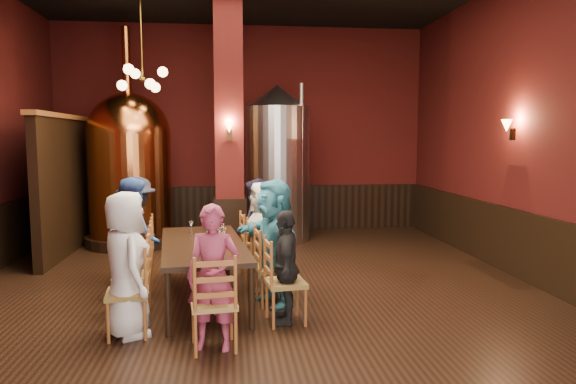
{
  "coord_description": "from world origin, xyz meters",
  "views": [
    {
      "loc": [
        -0.29,
        -6.46,
        2.07
      ],
      "look_at": [
        0.46,
        0.2,
        1.36
      ],
      "focal_mm": 32.0,
      "sensor_mm": 36.0,
      "label": 1
    }
  ],
  "objects": [
    {
      "name": "room",
      "position": [
        0.0,
        0.0,
        2.25
      ],
      "size": [
        10.0,
        10.02,
        4.5
      ],
      "color": "black",
      "rests_on": "ground"
    },
    {
      "name": "wainscot_right",
      "position": [
        3.96,
        0.0,
        0.5
      ],
      "size": [
        0.08,
        9.9,
        1.0
      ],
      "primitive_type": "cube",
      "color": "black",
      "rests_on": "ground"
    },
    {
      "name": "wainscot_back",
      "position": [
        0.0,
        4.96,
        0.5
      ],
      "size": [
        7.9,
        0.08,
        1.0
      ],
      "primitive_type": "cube",
      "color": "black",
      "rests_on": "ground"
    },
    {
      "name": "column",
      "position": [
        -0.3,
        2.8,
        2.25
      ],
      "size": [
        0.58,
        0.58,
        4.5
      ],
      "primitive_type": "cube",
      "color": "#47100F",
      "rests_on": "ground"
    },
    {
      "name": "partition",
      "position": [
        -3.2,
        3.2,
        1.2
      ],
      "size": [
        0.22,
        3.5,
        2.4
      ],
      "primitive_type": "cube",
      "color": "black",
      "rests_on": "ground"
    },
    {
      "name": "pendant_cluster",
      "position": [
        -1.8,
        2.9,
        3.1
      ],
      "size": [
        0.9,
        0.9,
        1.7
      ],
      "primitive_type": null,
      "color": "#A57226",
      "rests_on": "room"
    },
    {
      "name": "sconce_wall",
      "position": [
        3.9,
        0.8,
        2.2
      ],
      "size": [
        0.2,
        0.2,
        0.36
      ],
      "primitive_type": null,
      "rotation": [
        0.0,
        0.0,
        1.57
      ],
      "color": "black",
      "rests_on": "room"
    },
    {
      "name": "sconce_column",
      "position": [
        -0.3,
        2.5,
        2.2
      ],
      "size": [
        0.2,
        0.2,
        0.36
      ],
      "primitive_type": null,
      "rotation": [
        0.0,
        0.0,
        3.14
      ],
      "color": "black",
      "rests_on": "column"
    },
    {
      "name": "dining_table",
      "position": [
        -0.65,
        0.0,
        0.69
      ],
      "size": [
        1.28,
        2.5,
        0.75
      ],
      "rotation": [
        0.0,
        0.0,
        0.12
      ],
      "color": "black",
      "rests_on": "ground"
    },
    {
      "name": "chair_0",
      "position": [
        -1.37,
        -1.09,
        0.46
      ],
      "size": [
        0.51,
        0.51,
        0.92
      ],
      "primitive_type": null,
      "rotation": [
        0.0,
        0.0,
        -1.45
      ],
      "color": "#9A5927",
      "rests_on": "ground"
    },
    {
      "name": "person_0",
      "position": [
        -1.37,
        -1.09,
        0.76
      ],
      "size": [
        0.74,
        0.88,
        1.52
      ],
      "primitive_type": "imported",
      "rotation": [
        0.0,
        0.0,
        1.98
      ],
      "color": "silver",
      "rests_on": "ground"
    },
    {
      "name": "chair_1",
      "position": [
        -1.45,
        -0.43,
        0.46
      ],
      "size": [
        0.51,
        0.51,
        0.92
      ],
      "primitive_type": null,
      "rotation": [
        0.0,
        0.0,
        -1.45
      ],
      "color": "#9A5927",
      "rests_on": "ground"
    },
    {
      "name": "person_1",
      "position": [
        -1.45,
        -0.43,
        0.73
      ],
      "size": [
        0.52,
        0.62,
        1.45
      ],
      "primitive_type": "imported",
      "rotation": [
        0.0,
        0.0,
        1.96
      ],
      "color": "red",
      "rests_on": "ground"
    },
    {
      "name": "chair_2",
      "position": [
        -1.53,
        0.23,
        0.46
      ],
      "size": [
        0.51,
        0.51,
        0.92
      ],
      "primitive_type": null,
      "rotation": [
        0.0,
        0.0,
        -1.45
      ],
      "color": "#9A5927",
      "rests_on": "ground"
    },
    {
      "name": "person_2",
      "position": [
        -1.53,
        0.23,
        0.78
      ],
      "size": [
        0.64,
        0.85,
        1.57
      ],
      "primitive_type": "imported",
      "rotation": [
        0.0,
        0.0,
        1.97
      ],
      "color": "#294789",
      "rests_on": "ground"
    },
    {
      "name": "chair_3",
      "position": [
        -1.61,
        0.89,
        0.46
      ],
      "size": [
        0.51,
        0.51,
        0.92
      ],
      "primitive_type": null,
      "rotation": [
        0.0,
        0.0,
        -1.45
      ],
      "color": "#9A5927",
      "rests_on": "ground"
    },
    {
      "name": "person_3",
      "position": [
        -1.61,
        0.89,
        0.76
      ],
      "size": [
        0.8,
        1.1,
        1.53
      ],
      "primitive_type": "imported",
      "rotation": [
        0.0,
        0.0,
        1.32
      ],
      "color": "black",
      "rests_on": "ground"
    },
    {
      "name": "chair_4",
      "position": [
        0.31,
        -0.89,
        0.46
      ],
      "size": [
        0.51,
        0.51,
        0.92
      ],
      "primitive_type": null,
      "rotation": [
        0.0,
        0.0,
        1.69
      ],
      "color": "#9A5927",
      "rests_on": "ground"
    },
    {
      "name": "person_4",
      "position": [
        0.31,
        -0.89,
        0.64
      ],
      "size": [
        0.4,
        0.78,
        1.27
      ],
      "primitive_type": "imported",
      "rotation": [
        0.0,
        0.0,
        4.6
      ],
      "color": "black",
      "rests_on": "ground"
    },
    {
      "name": "chair_5",
      "position": [
        0.23,
        -0.23,
        0.46
      ],
      "size": [
        0.51,
        0.51,
        0.92
      ],
      "primitive_type": null,
      "rotation": [
        0.0,
        0.0,
        1.69
      ],
      "color": "#9A5927",
      "rests_on": "ground"
    },
    {
      "name": "person_5",
      "position": [
        0.23,
        -0.23,
        0.79
      ],
      "size": [
        0.93,
        1.53,
        1.57
      ],
      "primitive_type": "imported",
      "rotation": [
        0.0,
        0.0,
        5.05
      ],
      "color": "teal",
      "rests_on": "ground"
    },
    {
      "name": "chair_6",
      "position": [
        0.16,
        0.43,
        0.46
      ],
      "size": [
        0.51,
        0.51,
        0.92
      ],
      "primitive_type": null,
      "rotation": [
        0.0,
        0.0,
        1.69
      ],
      "color": "#9A5927",
      "rests_on": "ground"
    },
    {
      "name": "person_6",
      "position": [
        0.16,
        0.43,
        0.74
      ],
      "size": [
        0.56,
        0.78,
        1.48
      ],
      "primitive_type": "imported",
      "rotation": [
        0.0,
        0.0,
        4.85
      ],
      "color": "#B5ACA0",
      "rests_on": "ground"
    },
    {
      "name": "chair_7",
      "position": [
        0.08,
        1.1,
        0.46
      ],
      "size": [
        0.51,
        0.51,
        0.92
      ],
      "primitive_type": null,
      "rotation": [
        0.0,
        0.0,
        1.69
      ],
      "color": "#9A5927",
      "rests_on": "ground"
    },
    {
      "name": "person_7",
      "position": [
        0.08,
        1.1,
        0.73
      ],
      "size": [
        0.4,
        0.74,
        1.47
      ],
      "primitive_type": "imported",
      "rotation": [
        0.0,
        0.0,
        4.78
      ],
      "color": "black",
      "rests_on": "ground"
    },
    {
      "name": "chair_8",
      "position": [
        -0.47,
        -1.54,
        0.46
      ],
      "size": [
        0.51,
        0.51,
        0.92
      ],
      "primitive_type": null,
      "rotation": [
        0.0,
        0.0,
        3.26
      ],
      "color": "#9A5927",
      "rests_on": "ground"
    },
    {
      "name": "person_8",
      "position": [
        -0.47,
        -1.54,
        0.72
      ],
      "size": [
        0.58,
        0.44,
        1.43
      ],
      "primitive_type": "imported",
      "rotation": [
        0.0,
        0.0,
        6.09
      ],
      "color": "#91304D",
      "rests_on": "ground"
    },
    {
      "name": "copper_kettle",
      "position": [
        -2.21,
        3.68,
        1.51
      ],
      "size": [
        2.03,
        2.03,
        4.14
      ],
      "rotation": [
        0.0,
        0.0,
        0.39
      ],
      "color": "black",
      "rests_on": "ground"
    },
    {
      "name": "steel_vessel",
      "position": [
        0.65,
        3.79,
        1.55
      ],
      "size": [
        1.34,
        1.34,
        3.11
      ],
      "rotation": [
        0.0,
        0.0,
        0.04
      ],
      "color": "#B2B2B7",
      "rests_on": "ground"
    },
    {
      "name": "rose_vase",
      "position": [
        -0.6,
        0.85,
        0.97
      ],
      "size": [
        0.19,
        0.19,
        0.33
      ],
      "color": "white",
      "rests_on": "dining_table"
    },
    {
      "name": "wine_glass_0",
      "position": [
        -0.84,
        0.65,
        0.83
      ],
      "size": [
        0.07,
        0.07,
        0.17
      ],
      "primitive_type": null,
      "color": "white",
      "rests_on": "dining_table"
    },
    {
      "name": "wine_glass_1",
      "position": [
        -0.55,
        -0.78,
        0.83
      ],
      "size": [
        0.07,
        0.07,
        0.17
      ],
      "primitive_type": null,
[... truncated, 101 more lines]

